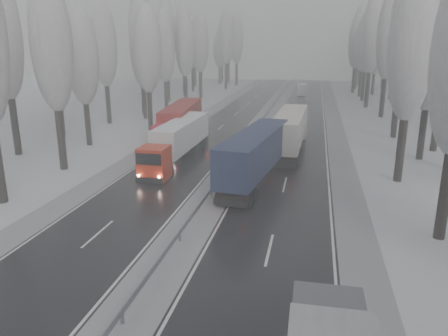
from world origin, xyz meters
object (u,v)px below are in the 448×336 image
(truck_red_white, at_px, (179,139))
(truck_blue_box, at_px, (259,151))
(truck_cream_box, at_px, (291,128))
(box_truck_distant, at_px, (302,89))
(truck_red_red, at_px, (180,121))

(truck_red_white, bearing_deg, truck_blue_box, -28.12)
(truck_cream_box, xyz_separation_m, box_truck_distant, (-0.67, 53.48, -1.24))
(truck_blue_box, xyz_separation_m, truck_red_white, (-8.49, 4.63, -0.30))
(truck_cream_box, bearing_deg, truck_red_red, 173.56)
(truck_red_white, xyz_separation_m, truck_red_red, (-2.39, 8.07, 0.26))
(truck_blue_box, relative_size, truck_red_red, 1.01)
(truck_cream_box, relative_size, box_truck_distant, 2.48)
(box_truck_distant, relative_size, truck_red_white, 0.46)
(truck_red_white, height_order, truck_red_red, truck_red_red)
(box_truck_distant, height_order, truck_red_red, truck_red_red)
(box_truck_distant, distance_m, truck_red_white, 60.48)
(truck_cream_box, xyz_separation_m, truck_red_white, (-10.52, -6.19, -0.29))
(truck_cream_box, distance_m, truck_red_red, 13.04)
(truck_blue_box, distance_m, truck_cream_box, 11.01)
(box_truck_distant, bearing_deg, truck_red_red, -106.05)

